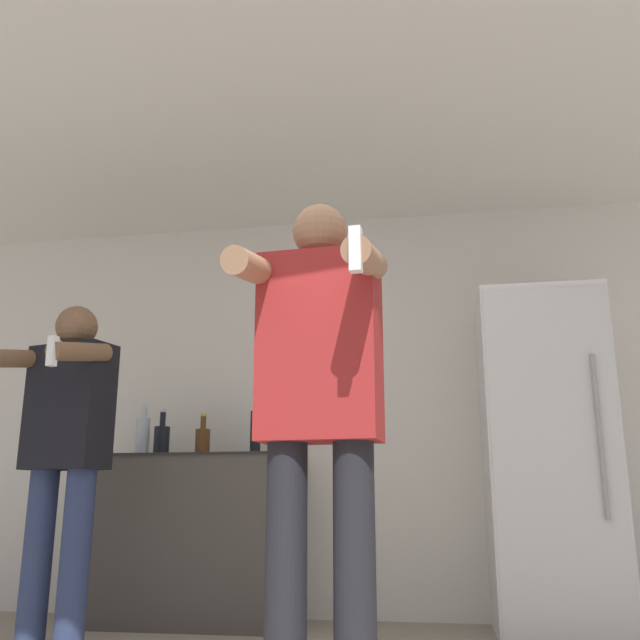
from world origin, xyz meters
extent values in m
cube|color=silver|center=(0.00, 2.93, 1.27)|extent=(7.00, 0.06, 2.55)
cube|color=silver|center=(0.00, 1.45, 2.57)|extent=(7.00, 3.42, 0.05)
cube|color=white|center=(1.14, 2.55, 0.91)|extent=(0.66, 0.72, 1.82)
cube|color=silver|center=(1.14, 2.18, 0.91)|extent=(0.63, 0.01, 1.75)
cylinder|color=#99999E|center=(1.35, 2.16, 1.00)|extent=(0.02, 0.02, 0.82)
cube|color=#47423D|center=(-0.90, 2.60, 0.47)|extent=(1.21, 0.61, 0.94)
cube|color=#272421|center=(-0.90, 2.60, 0.95)|extent=(1.24, 0.64, 0.01)
cylinder|color=silver|center=(-1.24, 2.55, 1.07)|extent=(0.08, 0.08, 0.23)
cylinder|color=silver|center=(-1.24, 2.55, 1.22)|extent=(0.03, 0.03, 0.07)
sphere|color=silver|center=(-1.24, 2.55, 1.25)|extent=(0.04, 0.04, 0.04)
cylinder|color=black|center=(-0.53, 2.55, 1.08)|extent=(0.06, 0.06, 0.26)
cylinder|color=black|center=(-0.53, 2.55, 1.25)|extent=(0.02, 0.02, 0.09)
sphere|color=black|center=(-0.53, 2.55, 1.30)|extent=(0.03, 0.03, 0.03)
cylinder|color=black|center=(-1.11, 2.55, 1.04)|extent=(0.09, 0.09, 0.18)
cylinder|color=black|center=(-1.11, 2.55, 1.18)|extent=(0.04, 0.04, 0.10)
sphere|color=silver|center=(-1.11, 2.55, 1.22)|extent=(0.04, 0.04, 0.04)
cylinder|color=#563314|center=(-0.85, 2.55, 1.03)|extent=(0.09, 0.09, 0.16)
cylinder|color=#563314|center=(-0.85, 2.55, 1.15)|extent=(0.03, 0.03, 0.09)
sphere|color=#B29933|center=(-0.85, 2.55, 1.19)|extent=(0.04, 0.04, 0.04)
cylinder|color=black|center=(0.07, 0.74, 0.43)|extent=(0.13, 0.13, 0.86)
cylinder|color=black|center=(0.29, 0.72, 0.43)|extent=(0.13, 0.13, 0.86)
cube|color=maroon|center=(0.18, 0.73, 1.18)|extent=(0.42, 0.23, 0.64)
sphere|color=#9E7051|center=(0.18, 0.73, 1.60)|extent=(0.19, 0.19, 0.19)
cylinder|color=#9E7051|center=(-0.03, 0.58, 1.42)|extent=(0.12, 0.36, 0.15)
cylinder|color=#9E7051|center=(0.36, 0.55, 1.42)|extent=(0.12, 0.36, 0.15)
cube|color=white|center=(0.35, 0.38, 1.39)|extent=(0.04, 0.04, 0.14)
cylinder|color=navy|center=(-1.39, 1.74, 0.42)|extent=(0.14, 0.14, 0.83)
cylinder|color=navy|center=(-1.16, 1.69, 0.42)|extent=(0.14, 0.14, 0.83)
cube|color=black|center=(-1.28, 1.72, 1.14)|extent=(0.46, 0.30, 0.62)
sphere|color=brown|center=(-1.28, 1.72, 1.56)|extent=(0.21, 0.21, 0.21)
cylinder|color=brown|center=(-1.51, 1.59, 1.37)|extent=(0.18, 0.38, 0.15)
cylinder|color=brown|center=(-1.12, 1.49, 1.37)|extent=(0.18, 0.38, 0.15)
cube|color=white|center=(-1.16, 1.32, 1.34)|extent=(0.04, 0.04, 0.14)
camera|label=1|loc=(0.58, -1.60, 0.65)|focal=40.00mm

